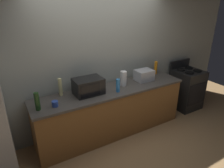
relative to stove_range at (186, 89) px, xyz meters
name	(u,v)px	position (x,y,z in m)	size (l,w,h in m)	color
ground_plane	(123,143)	(-2.00, -0.40, -0.46)	(8.00, 8.00, 0.00)	#A87F51
back_wall	(101,59)	(-2.00, 0.41, 0.89)	(6.40, 0.10, 2.70)	#9EA399
counter_run	(112,111)	(-2.00, 0.00, -0.01)	(2.84, 0.64, 0.90)	brown
stove_range	(186,89)	(0.00, 0.00, 0.00)	(0.60, 0.61, 1.08)	black
microwave	(88,86)	(-2.43, 0.05, 0.57)	(0.48, 0.35, 0.27)	black
toaster_oven	(144,75)	(-1.24, 0.06, 0.54)	(0.34, 0.26, 0.21)	#B7BABF
paper_towel_roll	(123,78)	(-1.73, 0.05, 0.57)	(0.12, 0.12, 0.27)	white
bottle_wine	(37,101)	(-3.28, -0.09, 0.57)	(0.07, 0.07, 0.27)	#1E3F19
bottle_dish_soap	(156,68)	(-0.79, 0.23, 0.58)	(0.06, 0.06, 0.28)	orange
bottle_spray_cleaner	(118,86)	(-1.97, -0.14, 0.55)	(0.07, 0.07, 0.23)	#338CE5
bottle_vinegar	(60,87)	(-2.85, 0.22, 0.59)	(0.06, 0.06, 0.30)	beige
mug_blue	(55,104)	(-3.05, -0.11, 0.48)	(0.09, 0.09, 0.09)	#2D4CB2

